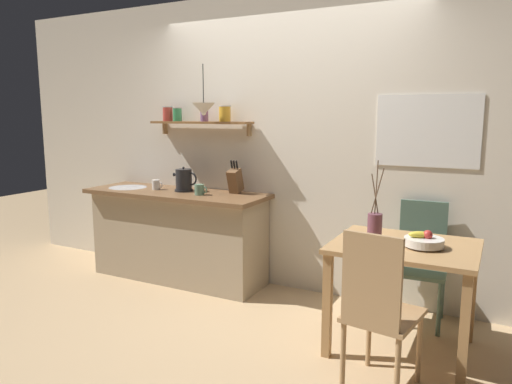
{
  "coord_description": "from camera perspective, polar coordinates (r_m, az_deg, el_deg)",
  "views": [
    {
      "loc": [
        1.79,
        -3.38,
        1.62
      ],
      "look_at": [
        -0.1,
        0.25,
        0.95
      ],
      "focal_mm": 33.52,
      "sensor_mm": 36.0,
      "label": 1
    }
  ],
  "objects": [
    {
      "name": "wall_shelf",
      "position": [
        4.69,
        -6.93,
        8.78
      ],
      "size": [
        1.08,
        0.2,
        0.31
      ],
      "color": "brown"
    },
    {
      "name": "dining_chair_near",
      "position": [
        2.88,
        14.38,
        -13.17
      ],
      "size": [
        0.44,
        0.49,
        0.99
      ],
      "color": "tan",
      "rests_on": "ground_plane"
    },
    {
      "name": "twig_vase",
      "position": [
        3.43,
        13.98,
        -3.9
      ],
      "size": [
        0.1,
        0.1,
        0.56
      ],
      "color": "brown",
      "rests_on": "dining_table"
    },
    {
      "name": "back_wall",
      "position": [
        4.34,
        6.05,
        5.69
      ],
      "size": [
        6.8,
        0.11,
        2.7
      ],
      "color": "silver",
      "rests_on": "ground_plane"
    },
    {
      "name": "dining_chair_far",
      "position": [
        3.99,
        19.01,
        -7.34
      ],
      "size": [
        0.43,
        0.43,
        0.94
      ],
      "color": "#4C6B5B",
      "rests_on": "ground_plane"
    },
    {
      "name": "coffee_mug_spare",
      "position": [
        4.42,
        -6.74,
        0.28
      ],
      "size": [
        0.13,
        0.09,
        0.1
      ],
      "color": "slate",
      "rests_on": "kitchen_counter"
    },
    {
      "name": "pendant_lamp",
      "position": [
        4.41,
        -6.27,
        9.82
      ],
      "size": [
        0.21,
        0.21,
        0.46
      ],
      "color": "black"
    },
    {
      "name": "electric_kettle",
      "position": [
        4.65,
        -8.59,
        1.39
      ],
      "size": [
        0.27,
        0.18,
        0.24
      ],
      "color": "black",
      "rests_on": "kitchen_counter"
    },
    {
      "name": "dining_table",
      "position": [
        3.42,
        17.24,
        -7.89
      ],
      "size": [
        0.94,
        0.78,
        0.75
      ],
      "color": "tan",
      "rests_on": "ground_plane"
    },
    {
      "name": "knife_block",
      "position": [
        4.47,
        -2.5,
        1.4
      ],
      "size": [
        0.1,
        0.18,
        0.31
      ],
      "color": "brown",
      "rests_on": "kitchen_counter"
    },
    {
      "name": "fruit_bowl",
      "position": [
        3.34,
        19.38,
        -5.54
      ],
      "size": [
        0.25,
        0.25,
        0.12
      ],
      "color": "silver",
      "rests_on": "dining_table"
    },
    {
      "name": "ground_plane",
      "position": [
        4.15,
        -0.38,
        -13.67
      ],
      "size": [
        14.0,
        14.0,
        0.0
      ],
      "primitive_type": "plane",
      "color": "tan"
    },
    {
      "name": "kitchen_counter",
      "position": [
        4.78,
        -9.28,
        -5.04
      ],
      "size": [
        1.83,
        0.63,
        0.88
      ],
      "color": "tan",
      "rests_on": "ground_plane"
    },
    {
      "name": "coffee_mug_by_sink",
      "position": [
        4.81,
        -11.81,
        0.85
      ],
      "size": [
        0.12,
        0.08,
        0.1
      ],
      "color": "white",
      "rests_on": "kitchen_counter"
    }
  ]
}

